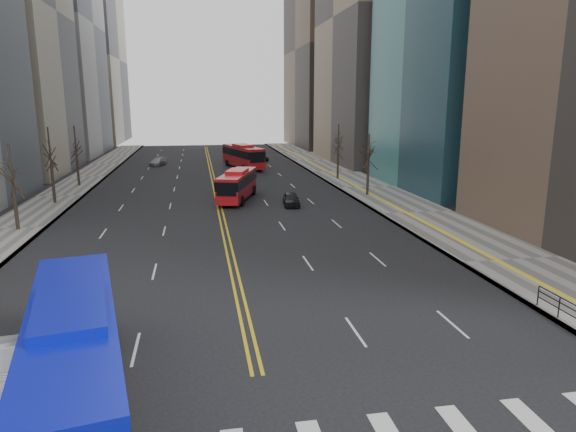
% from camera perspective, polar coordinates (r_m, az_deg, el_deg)
% --- Properties ---
extents(sidewalk_right, '(7.00, 130.00, 0.15)m').
position_cam_1_polar(sidewalk_right, '(61.17, 8.63, 3.18)').
color(sidewalk_right, slate).
rests_on(sidewalk_right, ground).
extents(sidewalk_left, '(5.00, 130.00, 0.15)m').
position_cam_1_polar(sidewalk_left, '(59.82, -24.00, 2.02)').
color(sidewalk_left, slate).
rests_on(sidewalk_left, ground).
extents(centerline, '(0.55, 100.00, 0.01)m').
position_cam_1_polar(centerline, '(67.92, -8.32, 4.06)').
color(centerline, gold).
rests_on(centerline, ground).
extents(office_towers, '(83.00, 134.00, 58.00)m').
position_cam_1_polar(office_towers, '(81.90, -9.13, 22.29)').
color(office_towers, gray).
rests_on(office_towers, ground).
extents(street_trees, '(35.20, 47.20, 7.60)m').
position_cam_1_polar(street_trees, '(47.29, -16.46, 5.94)').
color(street_trees, black).
rests_on(street_trees, ground).
extents(blue_bus, '(5.17, 13.10, 3.71)m').
position_cam_1_polar(blue_bus, '(18.51, -22.67, -14.01)').
color(blue_bus, '#0B15B2').
rests_on(blue_bus, ground).
extents(red_bus_near, '(5.00, 10.03, 3.14)m').
position_cam_1_polar(red_bus_near, '(53.04, -5.65, 3.67)').
color(red_bus_near, red).
rests_on(red_bus_near, ground).
extents(red_bus_far, '(5.63, 11.67, 3.60)m').
position_cam_1_polar(red_bus_far, '(78.82, -5.04, 6.78)').
color(red_bus_far, red).
rests_on(red_bus_far, ground).
extents(car_dark_mid, '(1.86, 3.89, 1.28)m').
position_cam_1_polar(car_dark_mid, '(49.98, 0.35, 1.88)').
color(car_dark_mid, black).
rests_on(car_dark_mid, ground).
extents(car_silver, '(3.01, 4.53, 1.22)m').
position_cam_1_polar(car_silver, '(84.32, -14.27, 5.86)').
color(car_silver, gray).
rests_on(car_silver, ground).
extents(car_dark_far, '(2.80, 4.38, 1.12)m').
position_cam_1_polar(car_dark_far, '(88.32, -3.08, 6.49)').
color(car_dark_far, black).
rests_on(car_dark_far, ground).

